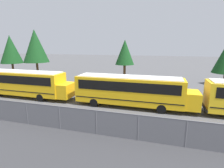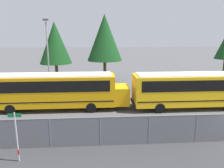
# 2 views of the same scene
# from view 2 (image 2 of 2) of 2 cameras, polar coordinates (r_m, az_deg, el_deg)

# --- Properties ---
(school_bus_2) EXTENTS (12.62, 2.55, 3.28)m
(school_bus_2) POSITION_cam_2_polar(r_m,az_deg,el_deg) (20.46, -14.46, -1.24)
(school_bus_2) COLOR orange
(school_bus_2) RESTS_ON ground_plane
(school_bus_3) EXTENTS (12.62, 2.55, 3.28)m
(school_bus_3) POSITION_cam_2_polar(r_m,az_deg,el_deg) (21.63, 21.24, -0.96)
(school_bus_3) COLOR yellow
(school_bus_3) RESTS_ON ground_plane
(street_sign) EXTENTS (0.70, 0.09, 2.82)m
(street_sign) POSITION_cam_2_polar(r_m,az_deg,el_deg) (13.01, -23.64, -12.34)
(street_sign) COLOR #B7B7BC
(street_sign) RESTS_ON ground_plane
(light_pole) EXTENTS (0.60, 0.24, 8.41)m
(light_pole) POSITION_cam_2_polar(r_m,az_deg,el_deg) (26.00, -16.41, 7.60)
(light_pole) COLOR gray
(light_pole) RESTS_ON ground_plane
(tree_0) EXTENTS (4.58, 4.58, 8.52)m
(tree_0) POSITION_cam_2_polar(r_m,az_deg,el_deg) (32.82, -14.65, 10.37)
(tree_0) COLOR #51381E
(tree_0) RESTS_ON ground_plane
(tree_2) EXTENTS (4.97, 4.97, 9.49)m
(tree_2) POSITION_cam_2_polar(r_m,az_deg,el_deg) (31.48, -1.94, 12.00)
(tree_2) COLOR #51381E
(tree_2) RESTS_ON ground_plane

